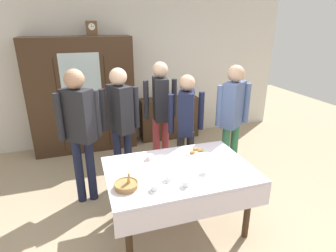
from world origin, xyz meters
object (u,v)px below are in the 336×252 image
(wall_cabinet, at_px, (83,96))
(spoon_back_edge, at_px, (130,160))
(bookshelf_low, at_px, (169,118))
(tea_cup_mid_left, at_px, (150,157))
(person_behind_table_right, at_px, (233,112))
(book_stack, at_px, (169,97))
(tea_cup_center, at_px, (169,178))
(spoon_near_left, at_px, (242,172))
(mantel_clock, at_px, (92,28))
(person_near_right_end, at_px, (186,121))
(tea_cup_far_right, at_px, (186,184))
(person_by_cabinet, at_px, (80,125))
(spoon_front_edge, at_px, (192,173))
(dining_table, at_px, (180,178))
(person_beside_shelf, at_px, (160,106))
(pastry_plate, at_px, (196,152))
(bread_basket, at_px, (126,185))
(tea_cup_back_edge, at_px, (205,172))
(person_behind_table_left, at_px, (121,117))
(tea_cup_far_left, at_px, (155,188))

(wall_cabinet, height_order, spoon_back_edge, wall_cabinet)
(bookshelf_low, height_order, spoon_back_edge, bookshelf_low)
(tea_cup_mid_left, height_order, person_behind_table_right, person_behind_table_right)
(book_stack, bearing_deg, tea_cup_center, -108.27)
(wall_cabinet, height_order, spoon_near_left, wall_cabinet)
(mantel_clock, relative_size, bookshelf_low, 0.20)
(bookshelf_low, distance_m, person_near_right_end, 1.86)
(tea_cup_far_right, height_order, person_by_cabinet, person_by_cabinet)
(tea_cup_far_right, xyz_separation_m, person_behind_table_right, (1.15, 1.13, 0.26))
(wall_cabinet, xyz_separation_m, person_near_right_end, (1.32, -1.69, -0.04))
(wall_cabinet, bearing_deg, spoon_front_edge, -69.87)
(bookshelf_low, xyz_separation_m, tea_cup_far_right, (-0.80, -2.95, 0.38))
(dining_table, bearing_deg, tea_cup_far_right, -101.16)
(spoon_front_edge, xyz_separation_m, person_beside_shelf, (0.11, 1.53, 0.29))
(pastry_plate, distance_m, spoon_back_edge, 0.80)
(book_stack, distance_m, spoon_front_edge, 2.82)
(book_stack, bearing_deg, person_near_right_end, -100.57)
(spoon_near_left, relative_size, spoon_front_edge, 1.00)
(mantel_clock, relative_size, pastry_plate, 0.86)
(dining_table, distance_m, book_stack, 2.75)
(spoon_near_left, height_order, person_behind_table_right, person_behind_table_right)
(dining_table, xyz_separation_m, bread_basket, (-0.61, -0.16, 0.14))
(bookshelf_low, relative_size, person_beside_shelf, 0.69)
(dining_table, height_order, wall_cabinet, wall_cabinet)
(bread_basket, bearing_deg, spoon_front_edge, 4.54)
(tea_cup_mid_left, relative_size, spoon_back_edge, 1.09)
(tea_cup_back_edge, relative_size, tea_cup_mid_left, 1.00)
(tea_cup_back_edge, height_order, tea_cup_center, same)
(bread_basket, bearing_deg, spoon_back_edge, 76.06)
(dining_table, height_order, tea_cup_back_edge, tea_cup_back_edge)
(spoon_near_left, height_order, spoon_front_edge, same)
(bread_basket, distance_m, spoon_back_edge, 0.58)
(mantel_clock, height_order, person_behind_table_left, mantel_clock)
(pastry_plate, height_order, person_behind_table_left, person_behind_table_left)
(tea_cup_mid_left, xyz_separation_m, pastry_plate, (0.58, -0.01, -0.02))
(tea_cup_far_right, relative_size, person_by_cabinet, 0.07)
(person_behind_table_right, bearing_deg, tea_cup_back_edge, -131.89)
(person_near_right_end, bearing_deg, wall_cabinet, 127.98)
(tea_cup_back_edge, xyz_separation_m, tea_cup_mid_left, (-0.47, 0.49, 0.00))
(bread_basket, bearing_deg, person_behind_table_left, 82.83)
(tea_cup_far_left, height_order, person_behind_table_right, person_behind_table_right)
(pastry_plate, relative_size, person_behind_table_left, 0.16)
(pastry_plate, height_order, spoon_back_edge, pastry_plate)
(person_by_cabinet, bearing_deg, bookshelf_low, 45.15)
(tea_cup_mid_left, xyz_separation_m, tea_cup_far_left, (-0.11, -0.62, 0.00))
(spoon_back_edge, xyz_separation_m, person_near_right_end, (0.89, 0.51, 0.21))
(mantel_clock, bearing_deg, wall_cabinet, 179.86)
(tea_cup_back_edge, xyz_separation_m, spoon_near_left, (0.39, -0.10, -0.02))
(bookshelf_low, distance_m, person_behind_table_left, 2.03)
(mantel_clock, distance_m, spoon_near_left, 3.40)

